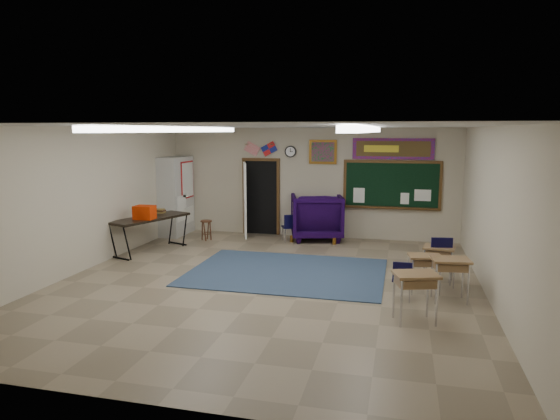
% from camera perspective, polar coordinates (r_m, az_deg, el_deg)
% --- Properties ---
extents(floor, '(9.00, 9.00, 0.00)m').
position_cam_1_polar(floor, '(9.77, -1.44, -8.33)').
color(floor, '#86765C').
rests_on(floor, ground).
extents(back_wall, '(8.00, 0.04, 3.00)m').
position_cam_1_polar(back_wall, '(13.79, 3.46, 3.13)').
color(back_wall, '#BAB297').
rests_on(back_wall, floor).
extents(front_wall, '(8.00, 0.04, 3.00)m').
position_cam_1_polar(front_wall, '(5.32, -14.45, -6.73)').
color(front_wall, '#BAB297').
rests_on(front_wall, floor).
extents(left_wall, '(0.04, 9.00, 3.00)m').
position_cam_1_polar(left_wall, '(11.17, -21.70, 1.11)').
color(left_wall, '#BAB297').
rests_on(left_wall, floor).
extents(right_wall, '(0.04, 9.00, 3.00)m').
position_cam_1_polar(right_wall, '(9.24, 23.22, -0.53)').
color(right_wall, '#BAB297').
rests_on(right_wall, floor).
extents(ceiling, '(8.00, 9.00, 0.04)m').
position_cam_1_polar(ceiling, '(9.33, -1.51, 9.55)').
color(ceiling, silver).
rests_on(ceiling, back_wall).
extents(area_rug, '(4.00, 3.00, 0.02)m').
position_cam_1_polar(area_rug, '(10.47, 0.78, -7.09)').
color(area_rug, '#2D3E56').
rests_on(area_rug, floor).
extents(fluorescent_strips, '(3.86, 6.00, 0.10)m').
position_cam_1_polar(fluorescent_strips, '(9.33, -1.51, 9.18)').
color(fluorescent_strips, white).
rests_on(fluorescent_strips, ceiling).
extents(doorway, '(1.10, 0.89, 2.16)m').
position_cam_1_polar(doorway, '(14.05, -2.70, 1.43)').
color(doorway, black).
rests_on(doorway, back_wall).
extents(chalkboard, '(2.55, 0.14, 1.30)m').
position_cam_1_polar(chalkboard, '(13.54, 12.64, 2.67)').
color(chalkboard, '#543418').
rests_on(chalkboard, back_wall).
extents(bulletin_board, '(2.10, 0.05, 0.55)m').
position_cam_1_polar(bulletin_board, '(13.47, 12.78, 6.84)').
color(bulletin_board, red).
rests_on(bulletin_board, back_wall).
extents(framed_art_print, '(0.75, 0.05, 0.65)m').
position_cam_1_polar(framed_art_print, '(13.64, 4.93, 6.63)').
color(framed_art_print, '#8D5A1B').
rests_on(framed_art_print, back_wall).
extents(wall_clock, '(0.32, 0.05, 0.32)m').
position_cam_1_polar(wall_clock, '(13.81, 1.21, 6.69)').
color(wall_clock, black).
rests_on(wall_clock, back_wall).
extents(wall_flags, '(1.16, 0.06, 0.70)m').
position_cam_1_polar(wall_flags, '(13.99, -2.24, 7.25)').
color(wall_flags, red).
rests_on(wall_flags, back_wall).
extents(storage_cabinet, '(0.59, 1.25, 2.20)m').
position_cam_1_polar(storage_cabinet, '(14.37, -11.77, 1.58)').
color(storage_cabinet, '#BBBBB6').
rests_on(storage_cabinet, floor).
extents(wingback_armchair, '(1.64, 1.66, 1.25)m').
position_cam_1_polar(wingback_armchair, '(13.53, 4.19, -0.74)').
color(wingback_armchair, black).
rests_on(wingback_armchair, floor).
extents(student_chair_reading, '(0.50, 0.50, 0.74)m').
position_cam_1_polar(student_chair_reading, '(13.25, 1.05, -2.03)').
color(student_chair_reading, black).
rests_on(student_chair_reading, floor).
extents(student_chair_desk_a, '(0.36, 0.36, 0.71)m').
position_cam_1_polar(student_chair_desk_a, '(8.98, 13.78, -7.79)').
color(student_chair_desk_a, black).
rests_on(student_chair_desk_a, floor).
extents(student_chair_desk_b, '(0.51, 0.51, 0.89)m').
position_cam_1_polar(student_chair_desk_b, '(9.98, 18.15, -5.76)').
color(student_chair_desk_b, black).
rests_on(student_chair_desk_b, floor).
extents(student_desk_front_left, '(0.64, 0.52, 0.70)m').
position_cam_1_polar(student_desk_front_left, '(9.49, 16.18, -6.79)').
color(student_desk_front_left, olive).
rests_on(student_desk_front_left, floor).
extents(student_desk_front_right, '(0.65, 0.53, 0.70)m').
position_cam_1_polar(student_desk_front_right, '(10.22, 17.67, -5.71)').
color(student_desk_front_right, olive).
rests_on(student_desk_front_right, floor).
extents(student_desk_back_left, '(0.77, 0.66, 0.78)m').
position_cam_1_polar(student_desk_back_left, '(8.01, 15.18, -9.34)').
color(student_desk_back_left, olive).
rests_on(student_desk_back_left, floor).
extents(student_desk_back_right, '(0.69, 0.55, 0.76)m').
position_cam_1_polar(student_desk_back_right, '(9.14, 18.85, -7.30)').
color(student_desk_back_right, olive).
rests_on(student_desk_back_right, floor).
extents(folding_table, '(1.35, 2.17, 1.17)m').
position_cam_1_polar(folding_table, '(12.53, -14.60, -2.54)').
color(folding_table, black).
rests_on(folding_table, floor).
extents(wooden_stool, '(0.31, 0.31, 0.54)m').
position_cam_1_polar(wooden_stool, '(13.56, -8.42, -2.27)').
color(wooden_stool, '#4C2816').
rests_on(wooden_stool, floor).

